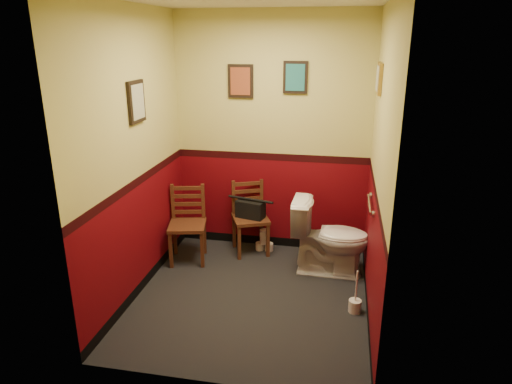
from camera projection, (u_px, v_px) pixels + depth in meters
The scene contains 16 objects.
floor at pixel (251, 297), 4.46m from camera, with size 2.20×2.40×0.00m, color black.
wall_back at pixel (272, 136), 5.14m from camera, with size 2.20×2.70×0.00m, color #58050C.
wall_front at pixel (213, 212), 2.91m from camera, with size 2.20×2.70×0.00m, color #58050C.
wall_left at pixel (134, 158), 4.22m from camera, with size 2.40×2.70×0.00m, color #58050C.
wall_right at pixel (379, 170), 3.83m from camera, with size 2.40×2.70×0.00m, color #58050C.
grab_bar at pixel (370, 204), 4.19m from camera, with size 0.05×0.56×0.06m.
framed_print_back_a at pixel (241, 81), 4.99m from camera, with size 0.28×0.04×0.36m.
framed_print_back_b at pixel (295, 77), 4.87m from camera, with size 0.26×0.04×0.34m.
framed_print_left at pixel (137, 102), 4.15m from camera, with size 0.04×0.30×0.38m.
framed_print_right at pixel (379, 78), 4.16m from camera, with size 0.04×0.34×0.28m.
toilet at pixel (330, 238), 4.81m from camera, with size 0.46×0.82×0.80m, color white.
toilet_brush at pixel (355, 305), 4.20m from camera, with size 0.12×0.12×0.42m.
chair_left at pixel (188, 224), 5.09m from camera, with size 0.48×0.48×0.85m.
chair_right at pixel (250, 217), 5.30m from camera, with size 0.51×0.51×0.84m.
handbag at pixel (251, 209), 5.23m from camera, with size 0.35×0.23×0.23m.
tp_stack at pixel (264, 242), 5.39m from camera, with size 0.21×0.13×0.28m.
Camera 1 is at (0.78, -3.81, 2.41)m, focal length 32.00 mm.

